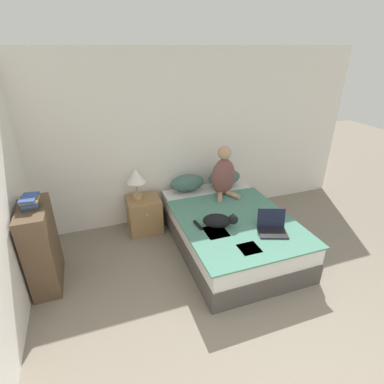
{
  "coord_description": "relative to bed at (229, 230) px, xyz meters",
  "views": [
    {
      "loc": [
        -1.44,
        -0.74,
        2.55
      ],
      "look_at": [
        -0.29,
        2.48,
        0.87
      ],
      "focal_mm": 28.0,
      "sensor_mm": 36.0,
      "label": 1
    }
  ],
  "objects": [
    {
      "name": "pillow_near",
      "position": [
        -0.31,
        0.88,
        0.39
      ],
      "size": [
        0.54,
        0.3,
        0.26
      ],
      "color": "#42665B",
      "rests_on": "bed"
    },
    {
      "name": "wall_back",
      "position": [
        -0.21,
        1.12,
        1.02
      ],
      "size": [
        5.58,
        0.05,
        2.55
      ],
      "color": "white",
      "rests_on": "ground_plane"
    },
    {
      "name": "bed",
      "position": [
        0.0,
        0.0,
        0.0
      ],
      "size": [
        1.43,
        2.1,
        0.52
      ],
      "color": "#4C4742",
      "rests_on": "ground_plane"
    },
    {
      "name": "pillow_far",
      "position": [
        0.31,
        0.88,
        0.39
      ],
      "size": [
        0.54,
        0.3,
        0.26
      ],
      "color": "#42665B",
      "rests_on": "bed"
    },
    {
      "name": "laptop_open",
      "position": [
        0.28,
        -0.54,
        0.32
      ],
      "size": [
        0.42,
        0.39,
        0.25
      ],
      "rotation": [
        0.0,
        0.0,
        -0.36
      ],
      "color": "black",
      "rests_on": "bed"
    },
    {
      "name": "book_stack_top",
      "position": [
        -2.32,
        0.07,
        0.82
      ],
      "size": [
        0.19,
        0.25,
        0.12
      ],
      "color": "#2D2D33",
      "rests_on": "bookshelf"
    },
    {
      "name": "nightstand",
      "position": [
        -1.02,
        0.82,
        0.01
      ],
      "size": [
        0.48,
        0.47,
        0.53
      ],
      "color": "#937047",
      "rests_on": "ground_plane"
    },
    {
      "name": "bookshelf",
      "position": [
        -2.32,
        0.07,
        0.25
      ],
      "size": [
        0.29,
        0.68,
        1.02
      ],
      "color": "brown",
      "rests_on": "ground_plane"
    },
    {
      "name": "table_lamp",
      "position": [
        -1.09,
        0.85,
        0.61
      ],
      "size": [
        0.27,
        0.27,
        0.47
      ],
      "color": "tan",
      "rests_on": "nightstand"
    },
    {
      "name": "person_sitting",
      "position": [
        0.15,
        0.57,
        0.59
      ],
      "size": [
        0.37,
        0.36,
        0.75
      ],
      "color": "brown",
      "rests_on": "bed"
    },
    {
      "name": "cat_tabby",
      "position": [
        -0.28,
        -0.24,
        0.36
      ],
      "size": [
        0.49,
        0.34,
        0.19
      ],
      "rotation": [
        0.0,
        0.0,
        -0.41
      ],
      "color": "black",
      "rests_on": "bed"
    }
  ]
}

